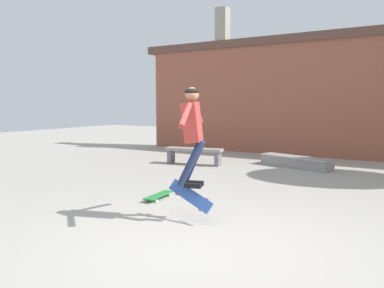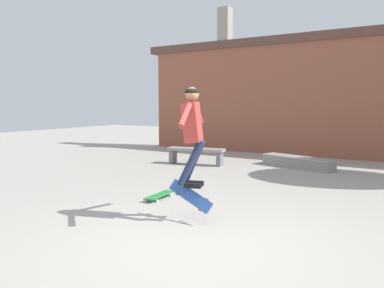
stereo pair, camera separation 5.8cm
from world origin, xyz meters
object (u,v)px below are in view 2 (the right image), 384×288
skate_ledge (298,162)px  skateboard_resting (160,195)px  skater (192,128)px  skateboard_flipping (190,196)px  park_bench (196,153)px

skate_ledge → skateboard_resting: (-1.26, -4.87, -0.09)m
skater → skateboard_resting: 2.03m
skateboard_flipping → skateboard_resting: (-1.21, 0.84, -0.32)m
skateboard_resting → park_bench: bearing=-162.5°
skater → skateboard_resting: (-1.24, 0.84, -1.37)m
park_bench → skateboard_resting: bearing=-79.9°
park_bench → skater: (2.71, -4.65, 1.08)m
skateboard_flipping → park_bench: bearing=131.7°
skater → skateboard_resting: size_ratio=1.89×
skate_ledge → skateboard_flipping: 5.72m
skate_ledge → skater: size_ratio=1.42×
park_bench → skate_ledge: size_ratio=0.82×
skater → skateboard_flipping: (-0.03, -0.01, -1.05)m
park_bench → skateboard_resting: 4.10m
skater → skateboard_flipping: skater is taller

